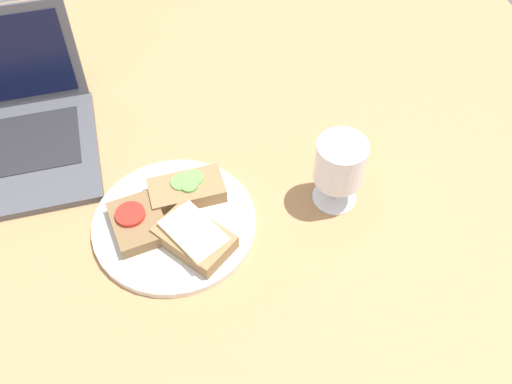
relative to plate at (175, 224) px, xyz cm
name	(u,v)px	position (x,y,z in cm)	size (l,w,h in cm)	color
wooden_table	(243,230)	(10.14, -2.43, -2.12)	(140.00, 140.00, 3.00)	#B27F51
plate	(175,224)	(0.00, 0.00, 0.00)	(24.89, 24.89, 1.25)	silver
sandwich_with_cheese	(194,237)	(2.38, -4.65, 2.18)	(12.31, 13.06, 3.28)	#937047
sandwich_with_cucumber	(187,190)	(2.86, 4.41, 1.99)	(11.69, 6.45, 3.02)	#937047
sandwich_with_tomato	(138,222)	(-5.29, 0.33, 1.82)	(8.80, 10.47, 2.85)	brown
wine_glass	(340,165)	(25.42, -0.99, 7.38)	(7.59, 7.59, 12.35)	white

